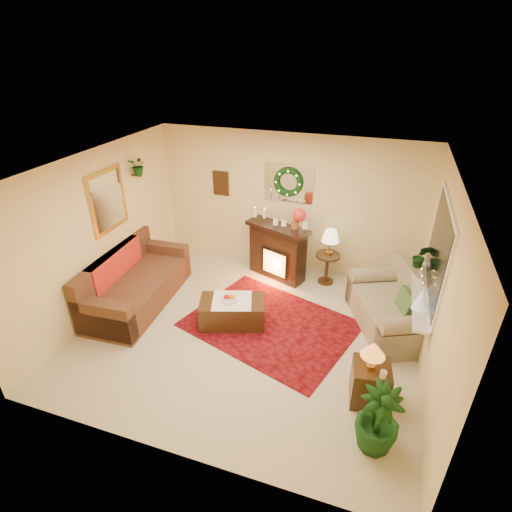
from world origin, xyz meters
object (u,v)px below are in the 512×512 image
(loveseat, at_px, (392,304))
(end_table_square, at_px, (370,384))
(coffee_table, at_px, (232,312))
(side_table_round, at_px, (327,267))
(sofa, at_px, (137,281))
(fireplace, at_px, (277,250))

(loveseat, distance_m, end_table_square, 1.63)
(end_table_square, relative_size, coffee_table, 0.55)
(coffee_table, bearing_deg, side_table_round, 36.46)
(loveseat, height_order, coffee_table, loveseat)
(sofa, xyz_separation_m, end_table_square, (3.91, -0.93, -0.16))
(fireplace, relative_size, coffee_table, 1.06)
(fireplace, distance_m, coffee_table, 1.68)
(side_table_round, bearing_deg, sofa, -150.41)
(loveseat, relative_size, coffee_table, 1.58)
(fireplace, relative_size, side_table_round, 1.83)
(fireplace, relative_size, end_table_square, 1.95)
(side_table_round, distance_m, coffee_table, 2.08)
(fireplace, distance_m, side_table_round, 0.96)
(fireplace, height_order, side_table_round, fireplace)
(coffee_table, bearing_deg, fireplace, 62.42)
(end_table_square, height_order, coffee_table, end_table_square)
(coffee_table, bearing_deg, loveseat, -1.51)
(sofa, height_order, end_table_square, sofa)
(side_table_round, distance_m, end_table_square, 2.77)
(end_table_square, bearing_deg, fireplace, 127.06)
(fireplace, bearing_deg, end_table_square, -32.44)
(sofa, bearing_deg, side_table_round, 26.32)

